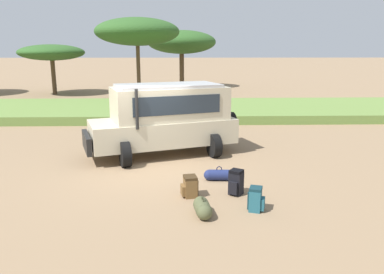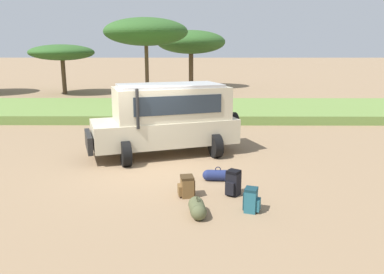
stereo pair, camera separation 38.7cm
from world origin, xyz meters
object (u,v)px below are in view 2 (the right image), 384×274
Objects in this scene: duffel_bag_soft_canvas at (218,175)px; backpack_near_rear_wheel at (233,183)px; backpack_cluster_center at (187,186)px; acacia_tree_centre_back at (146,32)px; backpack_beside_front_wheel at (251,200)px; acacia_tree_left_mid at (62,53)px; duffel_bag_low_black_case at (197,208)px; safari_vehicle at (168,117)px; acacia_tree_right_mid at (191,42)px.

backpack_near_rear_wheel is at bearing -73.47° from duffel_bag_soft_canvas.
acacia_tree_centre_back is (-3.42, 19.96, 4.60)m from backpack_cluster_center.
acacia_tree_centre_back is (-4.90, 20.86, 4.58)m from backpack_beside_front_wheel.
acacia_tree_left_mid reaches higher than duffel_bag_soft_canvas.
duffel_bag_soft_canvas is at bearing 53.57° from backpack_cluster_center.
duffel_bag_low_black_case is (-0.91, -1.21, -0.14)m from backpack_near_rear_wheel.
safari_vehicle is 8.43× the size of backpack_near_rear_wheel.
backpack_beside_front_wheel is 1.73m from backpack_cluster_center.
acacia_tree_centre_back is at bearing 99.73° from backpack_cluster_center.
backpack_beside_front_wheel is at bearing -72.31° from backpack_near_rear_wheel.
backpack_cluster_center is at bearing 102.90° from duffel_bag_low_black_case.
duffel_bag_soft_canvas is at bearing 75.37° from duffel_bag_low_black_case.
acacia_tree_centre_back is (-4.27, 18.81, 4.70)m from duffel_bag_soft_canvas.
acacia_tree_left_mid reaches higher than backpack_cluster_center.
backpack_cluster_center is 0.08× the size of acacia_tree_centre_back.
backpack_cluster_center is at bearing -79.38° from safari_vehicle.
backpack_beside_front_wheel is at bearing -86.76° from acacia_tree_right_mid.
backpack_beside_front_wheel is at bearing -31.27° from backpack_cluster_center.
acacia_tree_centre_back reaches higher than acacia_tree_right_mid.
acacia_tree_right_mid is (-1.62, 28.57, 3.98)m from backpack_beside_front_wheel.
duffel_bag_low_black_case is at bearing -89.22° from acacia_tree_right_mid.
duffel_bag_soft_canvas is (0.85, 1.15, -0.10)m from backpack_cluster_center.
backpack_beside_front_wheel reaches higher than duffel_bag_soft_canvas.
acacia_tree_left_mid is (-11.42, 21.06, 3.18)m from duffel_bag_soft_canvas.
backpack_beside_front_wheel is 1.06× the size of backpack_cluster_center.
backpack_cluster_center is 0.08× the size of acacia_tree_right_mid.
backpack_cluster_center is (-1.48, 0.90, -0.01)m from backpack_beside_front_wheel.
duffel_bag_soft_canvas is (0.59, 2.27, -0.02)m from duffel_bag_low_black_case.
acacia_tree_left_mid is (-12.05, 23.11, 3.06)m from backpack_beside_front_wheel.
safari_vehicle is at bearing -91.46° from acacia_tree_right_mid.
duffel_bag_low_black_case is 2.35m from duffel_bag_soft_canvas.
acacia_tree_right_mid is (-0.39, 28.79, 4.07)m from duffel_bag_low_black_case.
acacia_tree_centre_back is at bearing 99.50° from safari_vehicle.
backpack_near_rear_wheel is 0.10× the size of acacia_tree_right_mid.
acacia_tree_left_mid is at bearing 118.27° from safari_vehicle.
acacia_tree_centre_back reaches higher than duffel_bag_soft_canvas.
backpack_near_rear_wheel is at bearing -62.06° from acacia_tree_left_mid.
duffel_bag_soft_canvas is at bearing -77.21° from acacia_tree_centre_back.
backpack_near_rear_wheel reaches higher than backpack_beside_front_wheel.
safari_vehicle is at bearing 100.62° from backpack_cluster_center.
acacia_tree_centre_back is 0.96× the size of acacia_tree_right_mid.
backpack_near_rear_wheel is at bearing -63.69° from safari_vehicle.
backpack_beside_front_wheel is (2.22, -4.84, -1.02)m from safari_vehicle.
backpack_beside_front_wheel is at bearing -65.36° from safari_vehicle.
acacia_tree_left_mid is (-10.82, 23.33, 3.16)m from duffel_bag_low_black_case.
backpack_beside_front_wheel reaches higher than duffel_bag_low_black_case.
acacia_tree_centre_back is at bearing -113.08° from acacia_tree_right_mid.
duffel_bag_low_black_case is at bearing -65.12° from acacia_tree_left_mid.
acacia_tree_right_mid reaches higher than safari_vehicle.
backpack_beside_front_wheel is at bearing -76.78° from acacia_tree_centre_back.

